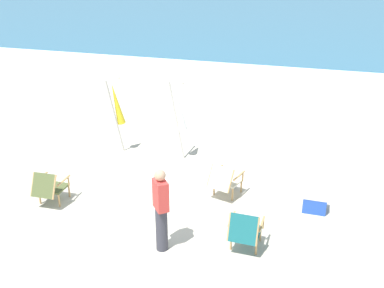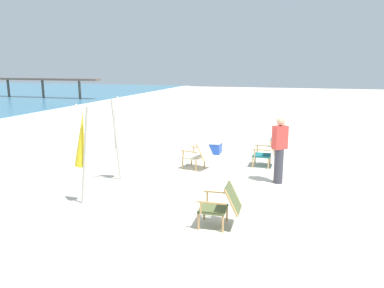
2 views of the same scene
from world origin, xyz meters
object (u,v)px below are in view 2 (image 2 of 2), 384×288
beach_chair_front_left (267,152)px  umbrella_furled_yellow (82,140)px  beach_chair_back_right (199,154)px  cooler_box (216,147)px  beach_chair_mid_center (222,204)px  umbrella_furled_white (116,127)px  person_near_chairs (279,150)px

beach_chair_front_left → umbrella_furled_yellow: size_ratio=0.39×
beach_chair_back_right → cooler_box: 1.97m
beach_chair_back_right → cooler_box: bearing=-1.0°
beach_chair_mid_center → umbrella_furled_yellow: (0.25, 2.94, 0.94)m
beach_chair_mid_center → umbrella_furled_white: size_ratio=0.38×
beach_chair_back_right → umbrella_furled_yellow: bearing=154.8°
person_near_chairs → cooler_box: (2.63, 2.17, -0.64)m
cooler_box → beach_chair_front_left: bearing=-123.6°
umbrella_furled_yellow → beach_chair_front_left: bearing=-39.4°
beach_chair_back_right → umbrella_furled_yellow: size_ratio=0.42×
beach_chair_back_right → umbrella_furled_white: umbrella_furled_white is taller
beach_chair_back_right → cooler_box: beach_chair_back_right is taller
person_near_chairs → cooler_box: person_near_chairs is taller
umbrella_furled_yellow → cooler_box: size_ratio=4.27×
umbrella_furled_white → beach_chair_front_left: bearing=-55.3°
beach_chair_back_right → umbrella_furled_yellow: (-3.28, 1.54, 0.94)m
beach_chair_front_left → cooler_box: bearing=56.4°
beach_chair_back_right → cooler_box: size_ratio=1.79×
beach_chair_mid_center → beach_chair_back_right: 3.80m
beach_chair_mid_center → umbrella_furled_yellow: umbrella_furled_yellow is taller
umbrella_furled_yellow → beach_chair_mid_center: bearing=-94.9°
beach_chair_mid_center → umbrella_furled_yellow: 3.10m
beach_chair_back_right → umbrella_furled_yellow: 3.75m
beach_chair_front_left → beach_chair_back_right: 1.96m
beach_chair_front_left → umbrella_furled_white: size_ratio=0.39×
beach_chair_mid_center → cooler_box: (5.50, 1.36, -0.22)m
beach_chair_front_left → umbrella_furled_yellow: bearing=140.6°
person_near_chairs → cooler_box: bearing=39.5°
umbrella_furled_yellow → cooler_box: umbrella_furled_yellow is taller
beach_chair_mid_center → beach_chair_back_right: size_ratio=0.91×
beach_chair_mid_center → umbrella_furled_white: bearing=57.5°
umbrella_furled_yellow → umbrella_furled_white: (1.68, 0.10, 0.01)m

